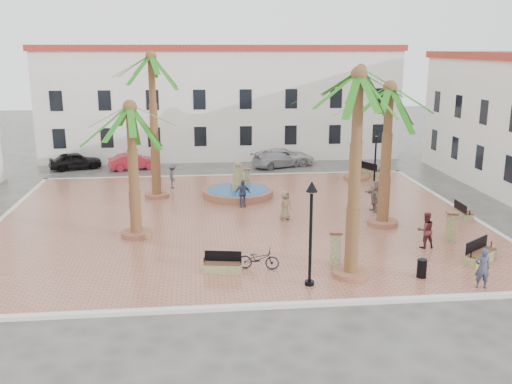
% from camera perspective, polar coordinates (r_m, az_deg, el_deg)
% --- Properties ---
extents(ground, '(120.00, 120.00, 0.00)m').
position_cam_1_polar(ground, '(31.59, -1.81, -2.86)').
color(ground, '#56544F').
rests_on(ground, ground).
extents(plaza, '(26.00, 22.00, 0.15)m').
position_cam_1_polar(plaza, '(31.56, -1.81, -2.73)').
color(plaza, '#AB664F').
rests_on(plaza, ground).
extents(kerb_n, '(26.30, 0.30, 0.16)m').
position_cam_1_polar(kerb_n, '(42.18, -2.90, 1.63)').
color(kerb_n, silver).
rests_on(kerb_n, ground).
extents(kerb_s, '(26.30, 0.30, 0.16)m').
position_cam_1_polar(kerb_s, '(21.33, 0.40, -11.36)').
color(kerb_s, silver).
rests_on(kerb_s, ground).
extents(kerb_e, '(0.30, 22.30, 0.16)m').
position_cam_1_polar(kerb_e, '(34.94, 19.99, -1.91)').
color(kerb_e, silver).
rests_on(kerb_e, ground).
extents(building_north, '(30.40, 7.40, 9.50)m').
position_cam_1_polar(building_north, '(50.35, -3.53, 9.09)').
color(building_north, white).
rests_on(building_north, ground).
extents(fountain, '(4.45, 4.45, 2.30)m').
position_cam_1_polar(fountain, '(36.07, -1.81, 0.08)').
color(fountain, '#A66347').
rests_on(fountain, plaza).
extents(palm_nw, '(4.91, 4.91, 8.97)m').
position_cam_1_polar(palm_nw, '(35.31, -10.41, 11.77)').
color(palm_nw, '#A66347').
rests_on(palm_nw, plaza).
extents(palm_sw, '(5.03, 5.03, 6.76)m').
position_cam_1_polar(palm_sw, '(27.95, -12.42, 6.68)').
color(palm_sw, '#A66347').
rests_on(palm_sw, plaza).
extents(palm_s, '(4.72, 4.72, 8.49)m').
position_cam_1_polar(palm_s, '(22.35, 10.17, 9.35)').
color(palm_s, '#A66347').
rests_on(palm_s, plaza).
extents(palm_e, '(5.36, 5.36, 7.56)m').
position_cam_1_polar(palm_e, '(29.83, 13.16, 8.47)').
color(palm_e, '#A66347').
rests_on(palm_e, plaza).
extents(palm_ne, '(5.81, 5.81, 8.07)m').
position_cam_1_polar(palm_ne, '(40.37, 10.40, 10.62)').
color(palm_ne, '#A66347').
rests_on(palm_ne, plaza).
extents(bench_s, '(1.71, 0.78, 0.87)m').
position_cam_1_polar(bench_s, '(24.10, -3.36, -7.45)').
color(bench_s, '#888A5A').
rests_on(bench_s, plaza).
extents(bench_se, '(1.89, 1.59, 1.01)m').
position_cam_1_polar(bench_se, '(27.01, 21.52, -5.94)').
color(bench_se, '#888A5A').
rests_on(bench_se, plaza).
extents(bench_e, '(0.53, 1.64, 0.86)m').
position_cam_1_polar(bench_e, '(33.53, 19.98, -2.02)').
color(bench_e, '#888A5A').
rests_on(bench_e, plaza).
extents(bench_ne, '(1.29, 1.89, 0.96)m').
position_cam_1_polar(bench_ne, '(42.79, 11.37, 2.02)').
color(bench_ne, '#888A5A').
rests_on(bench_ne, plaza).
extents(lamppost_s, '(0.46, 0.46, 4.24)m').
position_cam_1_polar(lamppost_s, '(22.04, 5.53, -2.36)').
color(lamppost_s, black).
rests_on(lamppost_s, plaza).
extents(lamppost_e, '(0.43, 0.43, 3.96)m').
position_cam_1_polar(lamppost_e, '(38.25, 11.89, 4.24)').
color(lamppost_e, black).
rests_on(lamppost_e, plaza).
extents(bollard_se, '(0.65, 0.65, 1.53)m').
position_cam_1_polar(bollard_se, '(24.91, 7.95, -5.49)').
color(bollard_se, '#888A5A').
rests_on(bollard_se, plaza).
extents(bollard_n, '(0.49, 0.49, 1.25)m').
position_cam_1_polar(bollard_n, '(38.40, -0.90, 1.48)').
color(bollard_n, '#888A5A').
rests_on(bollard_n, plaza).
extents(bollard_e, '(0.63, 0.63, 1.47)m').
position_cam_1_polar(bollard_e, '(29.19, 18.93, -3.23)').
color(bollard_e, '#888A5A').
rests_on(bollard_e, plaza).
extents(litter_bin, '(0.40, 0.40, 0.77)m').
position_cam_1_polar(litter_bin, '(24.47, 16.25, -7.33)').
color(litter_bin, black).
rests_on(litter_bin, plaza).
extents(cyclist_a, '(0.65, 0.48, 1.65)m').
position_cam_1_polar(cyclist_a, '(24.02, 21.71, -7.08)').
color(cyclist_a, '#35384C').
rests_on(cyclist_a, plaza).
extents(bicycle_a, '(1.83, 0.95, 0.92)m').
position_cam_1_polar(bicycle_a, '(24.30, 0.27, -6.70)').
color(bicycle_a, black).
rests_on(bicycle_a, plaza).
extents(cyclist_b, '(0.91, 0.74, 1.72)m').
position_cam_1_polar(cyclist_b, '(27.85, 16.60, -3.66)').
color(cyclist_b, '#582126').
rests_on(cyclist_b, plaza).
extents(pedestrian_fountain_a, '(0.94, 0.88, 1.61)m').
position_cam_1_polar(pedestrian_fountain_a, '(31.07, 2.93, -1.33)').
color(pedestrian_fountain_a, '#857054').
rests_on(pedestrian_fountain_a, plaza).
extents(pedestrian_fountain_b, '(1.01, 0.55, 1.63)m').
position_cam_1_polar(pedestrian_fountain_b, '(33.49, -1.37, -0.14)').
color(pedestrian_fountain_b, '#353E62').
rests_on(pedestrian_fountain_b, plaza).
extents(pedestrian_north, '(0.80, 1.15, 1.63)m').
position_cam_1_polar(pedestrian_north, '(38.48, -8.33, 1.62)').
color(pedestrian_north, '#4C4B51').
rests_on(pedestrian_north, plaza).
extents(pedestrian_east, '(0.69, 1.73, 1.82)m').
position_cam_1_polar(pedestrian_east, '(33.22, 11.77, -0.40)').
color(pedestrian_east, gray).
rests_on(pedestrian_east, plaza).
extents(car_black, '(4.27, 2.80, 1.35)m').
position_cam_1_polar(car_black, '(46.85, -17.61, 3.00)').
color(car_black, black).
rests_on(car_black, ground).
extents(car_red, '(4.05, 2.27, 1.26)m').
position_cam_1_polar(car_red, '(45.65, -12.13, 3.01)').
color(car_red, '#B02331').
rests_on(car_red, ground).
extents(car_silver, '(4.63, 3.33, 1.24)m').
position_cam_1_polar(car_silver, '(45.51, 2.21, 3.28)').
color(car_silver, '#A6A7AF').
rests_on(car_silver, ground).
extents(car_white, '(4.88, 2.40, 1.33)m').
position_cam_1_polar(car_white, '(46.40, 2.84, 3.54)').
color(car_white, beige).
rests_on(car_white, ground).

